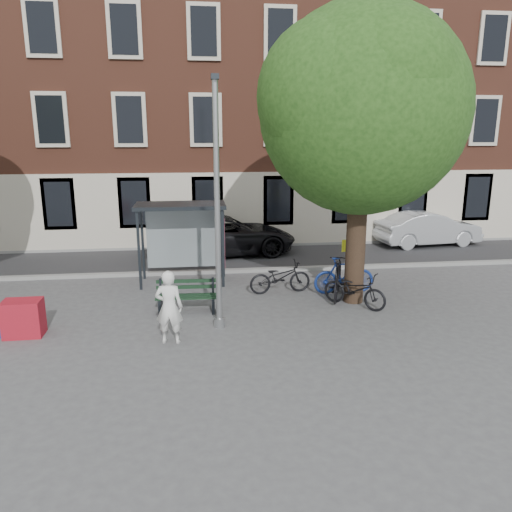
{
  "coord_description": "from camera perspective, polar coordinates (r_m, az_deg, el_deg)",
  "views": [
    {
      "loc": [
        -0.53,
        -11.95,
        4.84
      ],
      "look_at": [
        1.15,
        1.73,
        1.4
      ],
      "focal_mm": 35.0,
      "sensor_mm": 36.0,
      "label": 1
    }
  ],
  "objects": [
    {
      "name": "painter",
      "position": [
        11.82,
        -9.9,
        -5.78
      ],
      "size": [
        0.7,
        0.51,
        1.76
      ],
      "primitive_type": "imported",
      "rotation": [
        0.0,
        0.0,
        3.0
      ],
      "color": "white",
      "rests_on": "ground"
    },
    {
      "name": "curb_far",
      "position": [
        21.5,
        -5.42,
        1.1
      ],
      "size": [
        40.0,
        0.25,
        0.12
      ],
      "primitive_type": "cube",
      "color": "gray",
      "rests_on": "ground"
    },
    {
      "name": "bike_c",
      "position": [
        14.41,
        11.21,
        -3.78
      ],
      "size": [
        1.84,
        1.81,
        1.01
      ],
      "primitive_type": "imported",
      "rotation": [
        0.0,
        0.0,
        0.8
      ],
      "color": "black",
      "rests_on": "ground"
    },
    {
      "name": "building_row",
      "position": [
        25.05,
        -6.1,
        18.89
      ],
      "size": [
        30.0,
        8.0,
        14.0
      ],
      "primitive_type": "cube",
      "color": "brown",
      "rests_on": "ground"
    },
    {
      "name": "tree_right",
      "position": [
        14.11,
        12.31,
        16.85
      ],
      "size": [
        5.76,
        5.6,
        8.2
      ],
      "color": "black",
      "rests_on": "ground"
    },
    {
      "name": "bike_b",
      "position": [
        15.52,
        10.03,
        -2.18
      ],
      "size": [
        1.92,
        0.63,
        1.14
      ],
      "primitive_type": "imported",
      "rotation": [
        0.0,
        0.0,
        1.62
      ],
      "color": "navy",
      "rests_on": "ground"
    },
    {
      "name": "bike_a",
      "position": [
        15.35,
        2.77,
        -2.43
      ],
      "size": [
        1.97,
        0.86,
        1.0
      ],
      "primitive_type": "imported",
      "rotation": [
        0.0,
        0.0,
        1.68
      ],
      "color": "black",
      "rests_on": "ground"
    },
    {
      "name": "bucket_c",
      "position": [
        15.18,
        -23.87,
        -5.11
      ],
      "size": [
        0.3,
        0.3,
        0.36
      ],
      "primitive_type": "cylinder",
      "rotation": [
        0.0,
        0.0,
        -0.09
      ],
      "color": "white",
      "rests_on": "ground"
    },
    {
      "name": "curb_near",
      "position": [
        17.62,
        -5.03,
        -1.78
      ],
      "size": [
        40.0,
        0.25,
        0.12
      ],
      "primitive_type": "cube",
      "color": "gray",
      "rests_on": "ground"
    },
    {
      "name": "bus_shelter",
      "position": [
        16.32,
        -7.19,
        3.59
      ],
      "size": [
        2.85,
        1.45,
        2.62
      ],
      "color": "#1E2328",
      "rests_on": "ground"
    },
    {
      "name": "ground",
      "position": [
        12.91,
        -4.19,
        -8.05
      ],
      "size": [
        90.0,
        90.0,
        0.0
      ],
      "primitive_type": "plane",
      "color": "#4C4C4F",
      "rests_on": "ground"
    },
    {
      "name": "notice_sign",
      "position": [
        15.55,
        10.21,
        0.04
      ],
      "size": [
        0.28,
        0.08,
        1.65
      ],
      "rotation": [
        0.0,
        0.0,
        0.18
      ],
      "color": "#9EA0A3",
      "rests_on": "ground"
    },
    {
      "name": "red_stand",
      "position": [
        13.42,
        -25.05,
        -6.46
      ],
      "size": [
        0.91,
        0.61,
        0.9
      ],
      "primitive_type": "cube",
      "rotation": [
        0.0,
        0.0,
        0.01
      ],
      "color": "#A91625",
      "rests_on": "ground"
    },
    {
      "name": "car_silver",
      "position": [
        23.03,
        19.06,
        3.0
      ],
      "size": [
        4.68,
        2.1,
        1.49
      ],
      "primitive_type": "imported",
      "rotation": [
        0.0,
        0.0,
        1.69
      ],
      "color": "#AEB1B6",
      "rests_on": "ground"
    },
    {
      "name": "lamppost",
      "position": [
        12.14,
        -4.42,
        4.21
      ],
      "size": [
        0.28,
        0.35,
        6.11
      ],
      "color": "#9EA0A3",
      "rests_on": "ground"
    },
    {
      "name": "road",
      "position": [
        19.57,
        -5.24,
        -0.35
      ],
      "size": [
        40.0,
        4.0,
        0.01
      ],
      "primitive_type": "cube",
      "color": "#28282B",
      "rests_on": "ground"
    },
    {
      "name": "blue_crate",
      "position": [
        13.69,
        -26.37,
        -7.78
      ],
      "size": [
        0.66,
        0.57,
        0.2
      ],
      "primitive_type": "cube",
      "rotation": [
        0.0,
        0.0,
        -0.38
      ],
      "color": "navy",
      "rests_on": "ground"
    },
    {
      "name": "bench",
      "position": [
        13.91,
        -7.91,
        -4.76
      ],
      "size": [
        1.7,
        0.61,
        0.87
      ],
      "rotation": [
        0.0,
        0.0,
        -0.03
      ],
      "color": "#1E2328",
      "rests_on": "ground"
    },
    {
      "name": "bike_d",
      "position": [
        15.07,
        9.33,
        -2.5
      ],
      "size": [
        1.24,
        2.09,
        1.21
      ],
      "primitive_type": "imported",
      "rotation": [
        0.0,
        0.0,
        2.78
      ],
      "color": "black",
      "rests_on": "ground"
    },
    {
      "name": "car_dark",
      "position": [
        20.2,
        -3.52,
        2.41
      ],
      "size": [
        5.96,
        3.37,
        1.57
      ],
      "primitive_type": "imported",
      "rotation": [
        0.0,
        0.0,
        1.71
      ],
      "color": "black",
      "rests_on": "ground"
    }
  ]
}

